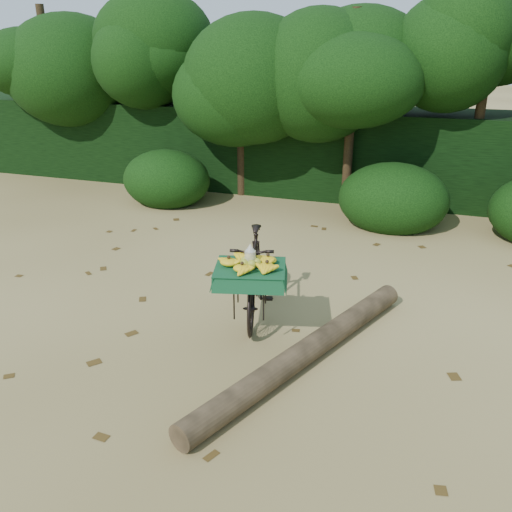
% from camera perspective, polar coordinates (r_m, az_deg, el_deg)
% --- Properties ---
extents(ground, '(80.00, 80.00, 0.00)m').
position_cam_1_polar(ground, '(6.55, -3.21, -6.91)').
color(ground, tan).
rests_on(ground, ground).
extents(vendor_bicycle, '(1.06, 1.88, 1.06)m').
position_cam_1_polar(vendor_bicycle, '(6.48, -0.20, -1.92)').
color(vendor_bicycle, black).
rests_on(vendor_bicycle, ground).
extents(fallen_log, '(1.57, 3.39, 0.26)m').
position_cam_1_polar(fallen_log, '(5.76, 5.38, -9.92)').
color(fallen_log, brown).
rests_on(fallen_log, ground).
extents(hedge_backdrop, '(26.00, 1.80, 1.80)m').
position_cam_1_polar(hedge_backdrop, '(12.03, 8.11, 10.87)').
color(hedge_backdrop, black).
rests_on(hedge_backdrop, ground).
extents(tree_row, '(14.50, 2.00, 4.00)m').
position_cam_1_polar(tree_row, '(11.24, 4.21, 15.94)').
color(tree_row, black).
rests_on(tree_row, ground).
extents(bush_clumps, '(8.80, 1.70, 0.90)m').
position_cam_1_polar(bush_clumps, '(10.12, 8.54, 6.15)').
color(bush_clumps, black).
rests_on(bush_clumps, ground).
extents(leaf_litter, '(7.00, 7.30, 0.01)m').
position_cam_1_polar(leaf_litter, '(7.09, -1.25, -4.49)').
color(leaf_litter, '#463212').
rests_on(leaf_litter, ground).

